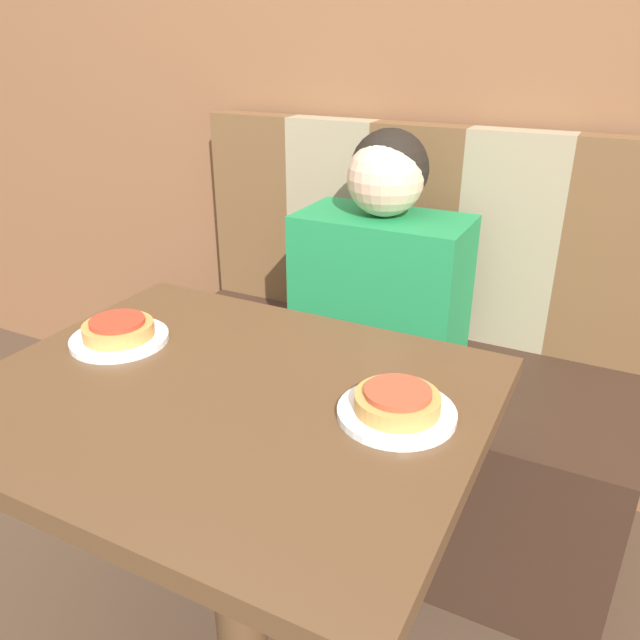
# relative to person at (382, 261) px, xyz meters

# --- Properties ---
(wall_back) EXTENTS (7.00, 0.05, 2.60)m
(wall_back) POSITION_rel_person_xyz_m (0.00, 0.34, 0.54)
(wall_back) COLOR brown
(wall_back) RESTS_ON ground_plane
(booth_seat) EXTENTS (1.30, 0.57, 0.49)m
(booth_seat) POSITION_rel_person_xyz_m (0.00, -0.00, -0.51)
(booth_seat) COLOR #382319
(booth_seat) RESTS_ON ground_plane
(booth_backrest) EXTENTS (1.30, 0.08, 0.57)m
(booth_backrest) POSITION_rel_person_xyz_m (-0.00, 0.24, 0.02)
(booth_backrest) COLOR brown
(booth_backrest) RESTS_ON booth_seat
(dining_table) EXTENTS (0.82, 0.66, 0.75)m
(dining_table) POSITION_rel_person_xyz_m (0.00, -0.69, -0.13)
(dining_table) COLOR brown
(dining_table) RESTS_ON ground_plane
(person) EXTENTS (0.42, 0.23, 0.59)m
(person) POSITION_rel_person_xyz_m (0.00, 0.00, 0.00)
(person) COLOR #1E8447
(person) RESTS_ON booth_seat
(plate_left) EXTENTS (0.18, 0.18, 0.01)m
(plate_left) POSITION_rel_person_xyz_m (-0.27, -0.63, -0.00)
(plate_left) COLOR white
(plate_left) RESTS_ON dining_table
(plate_right) EXTENTS (0.18, 0.18, 0.01)m
(plate_right) POSITION_rel_person_xyz_m (0.27, -0.63, -0.00)
(plate_right) COLOR white
(plate_right) RESTS_ON dining_table
(pizza_left) EXTENTS (0.13, 0.13, 0.03)m
(pizza_left) POSITION_rel_person_xyz_m (-0.27, -0.63, 0.02)
(pizza_left) COLOR #C68E47
(pizza_left) RESTS_ON plate_left
(pizza_right) EXTENTS (0.13, 0.13, 0.03)m
(pizza_right) POSITION_rel_person_xyz_m (0.27, -0.63, 0.02)
(pizza_right) COLOR #C68E47
(pizza_right) RESTS_ON plate_right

